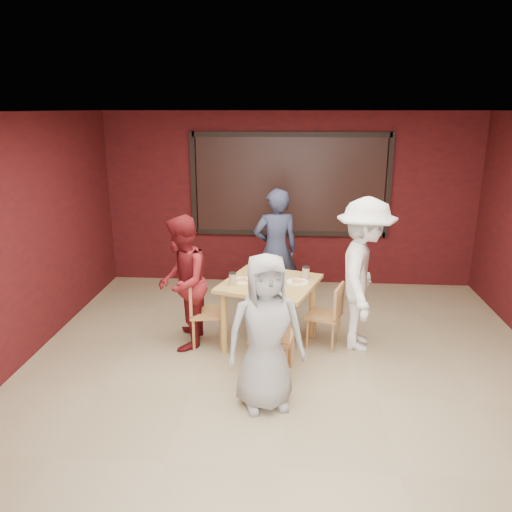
# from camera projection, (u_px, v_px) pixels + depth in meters

# --- Properties ---
(floor) EXTENTS (7.00, 7.00, 0.00)m
(floor) POSITION_uv_depth(u_px,v_px,m) (284.00, 394.00, 5.15)
(floor) COLOR tan
(floor) RESTS_ON ground
(window_blinds) EXTENTS (3.00, 0.02, 1.50)m
(window_blinds) POSITION_uv_depth(u_px,v_px,m) (290.00, 185.00, 7.98)
(window_blinds) COLOR black
(dining_table) EXTENTS (1.32, 1.32, 0.98)m
(dining_table) POSITION_uv_depth(u_px,v_px,m) (270.00, 290.00, 6.03)
(dining_table) COLOR tan
(dining_table) RESTS_ON floor
(chair_front) EXTENTS (0.51, 0.51, 0.93)m
(chair_front) POSITION_uv_depth(u_px,v_px,m) (271.00, 333.00, 5.32)
(chair_front) COLOR #BF804A
(chair_front) RESTS_ON floor
(chair_back) EXTENTS (0.55, 0.55, 0.88)m
(chair_back) POSITION_uv_depth(u_px,v_px,m) (270.00, 287.00, 6.78)
(chair_back) COLOR #BF804A
(chair_back) RESTS_ON floor
(chair_left) EXTENTS (0.47, 0.47, 0.85)m
(chair_left) POSITION_uv_depth(u_px,v_px,m) (201.00, 308.00, 6.11)
(chair_left) COLOR #BF804A
(chair_left) RESTS_ON floor
(chair_right) EXTENTS (0.49, 0.49, 0.81)m
(chair_right) POSITION_uv_depth(u_px,v_px,m) (330.00, 312.00, 6.06)
(chair_right) COLOR #BF804A
(chair_right) RESTS_ON floor
(diner_front) EXTENTS (0.87, 0.69, 1.56)m
(diner_front) POSITION_uv_depth(u_px,v_px,m) (266.00, 332.00, 4.75)
(diner_front) COLOR #A1A1A1
(diner_front) RESTS_ON floor
(diner_back) EXTENTS (0.74, 0.58, 1.77)m
(diner_back) POSITION_uv_depth(u_px,v_px,m) (276.00, 250.00, 7.12)
(diner_back) COLOR #2E3553
(diner_back) RESTS_ON floor
(diner_left) EXTENTS (0.67, 0.83, 1.63)m
(diner_left) POSITION_uv_depth(u_px,v_px,m) (182.00, 283.00, 5.99)
(diner_left) COLOR maroon
(diner_left) RESTS_ON floor
(diner_right) EXTENTS (0.87, 1.29, 1.86)m
(diner_right) POSITION_uv_depth(u_px,v_px,m) (364.00, 275.00, 5.93)
(diner_right) COLOR white
(diner_right) RESTS_ON floor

